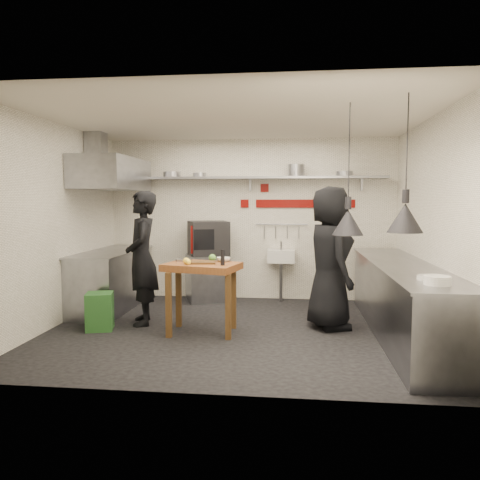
# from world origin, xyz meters

# --- Properties ---
(floor) EXTENTS (5.00, 5.00, 0.00)m
(floor) POSITION_xyz_m (0.00, 0.00, 0.00)
(floor) COLOR black
(floor) RESTS_ON ground
(ceiling) EXTENTS (5.00, 5.00, 0.00)m
(ceiling) POSITION_xyz_m (0.00, 0.00, 2.80)
(ceiling) COLOR silver
(ceiling) RESTS_ON floor
(wall_back) EXTENTS (5.00, 0.04, 2.80)m
(wall_back) POSITION_xyz_m (0.00, 2.10, 1.40)
(wall_back) COLOR white
(wall_back) RESTS_ON floor
(wall_front) EXTENTS (5.00, 0.04, 2.80)m
(wall_front) POSITION_xyz_m (0.00, -2.10, 1.40)
(wall_front) COLOR white
(wall_front) RESTS_ON floor
(wall_left) EXTENTS (0.04, 4.20, 2.80)m
(wall_left) POSITION_xyz_m (-2.50, 0.00, 1.40)
(wall_left) COLOR white
(wall_left) RESTS_ON floor
(wall_right) EXTENTS (0.04, 4.20, 2.80)m
(wall_right) POSITION_xyz_m (2.50, 0.00, 1.40)
(wall_right) COLOR white
(wall_right) RESTS_ON floor
(red_band_horiz) EXTENTS (1.70, 0.02, 0.14)m
(red_band_horiz) POSITION_xyz_m (0.95, 2.08, 1.68)
(red_band_horiz) COLOR #710704
(red_band_horiz) RESTS_ON wall_back
(red_band_vert) EXTENTS (0.14, 0.02, 1.10)m
(red_band_vert) POSITION_xyz_m (1.55, 2.08, 1.20)
(red_band_vert) COLOR #710704
(red_band_vert) RESTS_ON wall_back
(red_tile_a) EXTENTS (0.14, 0.02, 0.14)m
(red_tile_a) POSITION_xyz_m (0.25, 2.08, 1.95)
(red_tile_a) COLOR #710704
(red_tile_a) RESTS_ON wall_back
(red_tile_b) EXTENTS (0.14, 0.02, 0.14)m
(red_tile_b) POSITION_xyz_m (-0.10, 2.08, 1.68)
(red_tile_b) COLOR #710704
(red_tile_b) RESTS_ON wall_back
(back_shelf) EXTENTS (4.60, 0.34, 0.04)m
(back_shelf) POSITION_xyz_m (0.00, 1.92, 2.12)
(back_shelf) COLOR gray
(back_shelf) RESTS_ON wall_back
(shelf_bracket_left) EXTENTS (0.04, 0.06, 0.24)m
(shelf_bracket_left) POSITION_xyz_m (-1.90, 2.07, 2.02)
(shelf_bracket_left) COLOR gray
(shelf_bracket_left) RESTS_ON wall_back
(shelf_bracket_mid) EXTENTS (0.04, 0.06, 0.24)m
(shelf_bracket_mid) POSITION_xyz_m (0.00, 2.07, 2.02)
(shelf_bracket_mid) COLOR gray
(shelf_bracket_mid) RESTS_ON wall_back
(shelf_bracket_right) EXTENTS (0.04, 0.06, 0.24)m
(shelf_bracket_right) POSITION_xyz_m (1.90, 2.07, 2.02)
(shelf_bracket_right) COLOR gray
(shelf_bracket_right) RESTS_ON wall_back
(pan_far_left) EXTENTS (0.36, 0.36, 0.09)m
(pan_far_left) POSITION_xyz_m (-1.36, 1.92, 2.19)
(pan_far_left) COLOR gray
(pan_far_left) RESTS_ON back_shelf
(pan_mid_left) EXTENTS (0.27, 0.27, 0.07)m
(pan_mid_left) POSITION_xyz_m (-0.87, 1.92, 2.18)
(pan_mid_left) COLOR gray
(pan_mid_left) RESTS_ON back_shelf
(stock_pot) EXTENTS (0.31, 0.31, 0.20)m
(stock_pot) POSITION_xyz_m (0.79, 1.92, 2.24)
(stock_pot) COLOR gray
(stock_pot) RESTS_ON back_shelf
(pan_right) EXTENTS (0.35, 0.35, 0.08)m
(pan_right) POSITION_xyz_m (1.59, 1.92, 2.18)
(pan_right) COLOR gray
(pan_right) RESTS_ON back_shelf
(oven_stand) EXTENTS (0.85, 0.82, 0.80)m
(oven_stand) POSITION_xyz_m (-0.72, 1.81, 0.40)
(oven_stand) COLOR gray
(oven_stand) RESTS_ON floor
(combi_oven) EXTENTS (0.81, 0.78, 0.58)m
(combi_oven) POSITION_xyz_m (-0.70, 1.78, 1.09)
(combi_oven) COLOR black
(combi_oven) RESTS_ON oven_stand
(oven_door) EXTENTS (0.43, 0.19, 0.46)m
(oven_door) POSITION_xyz_m (-0.72, 1.51, 1.09)
(oven_door) COLOR #710704
(oven_door) RESTS_ON combi_oven
(oven_glass) EXTENTS (0.32, 0.14, 0.34)m
(oven_glass) POSITION_xyz_m (-0.71, 1.46, 1.09)
(oven_glass) COLOR black
(oven_glass) RESTS_ON oven_door
(hand_sink) EXTENTS (0.46, 0.34, 0.22)m
(hand_sink) POSITION_xyz_m (0.55, 1.92, 0.78)
(hand_sink) COLOR silver
(hand_sink) RESTS_ON wall_back
(sink_tap) EXTENTS (0.03, 0.03, 0.14)m
(sink_tap) POSITION_xyz_m (0.55, 1.92, 0.96)
(sink_tap) COLOR gray
(sink_tap) RESTS_ON hand_sink
(sink_drain) EXTENTS (0.06, 0.06, 0.66)m
(sink_drain) POSITION_xyz_m (0.55, 1.88, 0.34)
(sink_drain) COLOR gray
(sink_drain) RESTS_ON floor
(utensil_rail) EXTENTS (0.90, 0.02, 0.02)m
(utensil_rail) POSITION_xyz_m (0.55, 2.06, 1.32)
(utensil_rail) COLOR gray
(utensil_rail) RESTS_ON wall_back
(counter_right) EXTENTS (0.70, 3.80, 0.90)m
(counter_right) POSITION_xyz_m (2.15, 0.00, 0.45)
(counter_right) COLOR gray
(counter_right) RESTS_ON floor
(counter_right_top) EXTENTS (0.76, 3.90, 0.03)m
(counter_right_top) POSITION_xyz_m (2.15, 0.00, 0.92)
(counter_right_top) COLOR gray
(counter_right_top) RESTS_ON counter_right
(plate_stack) EXTENTS (0.25, 0.25, 0.09)m
(plate_stack) POSITION_xyz_m (2.12, -1.51, 0.97)
(plate_stack) COLOR silver
(plate_stack) RESTS_ON counter_right_top
(small_bowl_right) EXTENTS (0.22, 0.22, 0.05)m
(small_bowl_right) POSITION_xyz_m (2.10, -1.23, 0.96)
(small_bowl_right) COLOR silver
(small_bowl_right) RESTS_ON counter_right_top
(counter_left) EXTENTS (0.70, 1.90, 0.90)m
(counter_left) POSITION_xyz_m (-2.15, 1.05, 0.45)
(counter_left) COLOR gray
(counter_left) RESTS_ON floor
(counter_left_top) EXTENTS (0.76, 2.00, 0.03)m
(counter_left_top) POSITION_xyz_m (-2.15, 1.05, 0.92)
(counter_left_top) COLOR gray
(counter_left_top) RESTS_ON counter_left
(extractor_hood) EXTENTS (0.78, 1.60, 0.50)m
(extractor_hood) POSITION_xyz_m (-2.10, 1.05, 2.15)
(extractor_hood) COLOR gray
(extractor_hood) RESTS_ON ceiling
(hood_duct) EXTENTS (0.28, 0.28, 0.50)m
(hood_duct) POSITION_xyz_m (-2.35, 1.05, 2.55)
(hood_duct) COLOR gray
(hood_duct) RESTS_ON ceiling
(green_bin) EXTENTS (0.42, 0.42, 0.50)m
(green_bin) POSITION_xyz_m (-1.82, -0.18, 0.25)
(green_bin) COLOR #255B23
(green_bin) RESTS_ON floor
(prep_table) EXTENTS (1.05, 0.84, 0.92)m
(prep_table) POSITION_xyz_m (-0.43, -0.17, 0.46)
(prep_table) COLOR brown
(prep_table) RESTS_ON floor
(cutting_board) EXTENTS (0.35, 0.27, 0.02)m
(cutting_board) POSITION_xyz_m (-0.41, -0.18, 0.93)
(cutting_board) COLOR #4F3418
(cutting_board) RESTS_ON prep_table
(pepper_mill) EXTENTS (0.06, 0.06, 0.20)m
(pepper_mill) POSITION_xyz_m (-0.13, -0.32, 1.02)
(pepper_mill) COLOR black
(pepper_mill) RESTS_ON prep_table
(lemon_a) EXTENTS (0.10, 0.10, 0.08)m
(lemon_a) POSITION_xyz_m (-0.61, -0.26, 0.96)
(lemon_a) COLOR yellow
(lemon_a) RESTS_ON prep_table
(lemon_b) EXTENTS (0.08, 0.08, 0.07)m
(lemon_b) POSITION_xyz_m (-0.57, -0.34, 0.96)
(lemon_b) COLOR yellow
(lemon_b) RESTS_ON prep_table
(veg_ball) EXTENTS (0.13, 0.13, 0.10)m
(veg_ball) POSITION_xyz_m (-0.32, 0.02, 0.97)
(veg_ball) COLOR #539235
(veg_ball) RESTS_ON prep_table
(steel_tray) EXTENTS (0.23, 0.20, 0.03)m
(steel_tray) POSITION_xyz_m (-0.71, -0.00, 0.94)
(steel_tray) COLOR gray
(steel_tray) RESTS_ON prep_table
(bowl) EXTENTS (0.22, 0.22, 0.06)m
(bowl) POSITION_xyz_m (-0.17, 0.03, 0.95)
(bowl) COLOR silver
(bowl) RESTS_ON prep_table
(heat_lamp_near) EXTENTS (0.40, 0.40, 1.45)m
(heat_lamp_near) POSITION_xyz_m (1.35, -0.80, 2.07)
(heat_lamp_near) COLOR black
(heat_lamp_near) RESTS_ON ceiling
(heat_lamp_far) EXTENTS (0.47, 0.47, 1.39)m
(heat_lamp_far) POSITION_xyz_m (1.87, -1.21, 2.10)
(heat_lamp_far) COLOR black
(heat_lamp_far) RESTS_ON ceiling
(chef_left) EXTENTS (0.64, 0.79, 1.87)m
(chef_left) POSITION_xyz_m (-1.35, 0.19, 0.93)
(chef_left) COLOR black
(chef_left) RESTS_ON floor
(chef_right) EXTENTS (0.85, 1.07, 1.92)m
(chef_right) POSITION_xyz_m (1.24, 0.27, 0.96)
(chef_right) COLOR black
(chef_right) RESTS_ON floor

